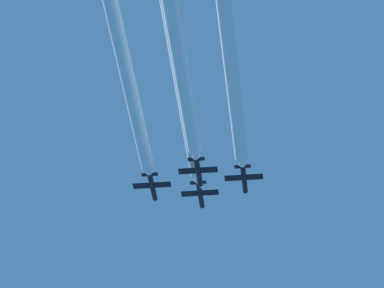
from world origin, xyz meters
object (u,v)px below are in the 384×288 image
at_px(jet_lead, 200,195).
at_px(jet_slot, 198,172).
at_px(jet_right_wingman, 244,179).
at_px(jet_left_wingman, 152,187).

distance_m(jet_lead, jet_slot, 14.42).
height_order(jet_right_wingman, jet_slot, jet_right_wingman).
bearing_deg(jet_slot, jet_right_wingman, 35.07).
height_order(jet_left_wingman, jet_right_wingman, jet_right_wingman).
xyz_separation_m(jet_left_wingman, jet_right_wingman, (21.11, -0.92, 0.06)).
height_order(jet_lead, jet_right_wingman, jet_lead).
bearing_deg(jet_slot, jet_left_wingman, 145.54).
xyz_separation_m(jet_left_wingman, jet_slot, (11.34, -7.78, -2.10)).
xyz_separation_m(jet_lead, jet_right_wingman, (10.66, -7.13, -1.23)).
height_order(jet_left_wingman, jet_slot, jet_left_wingman).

